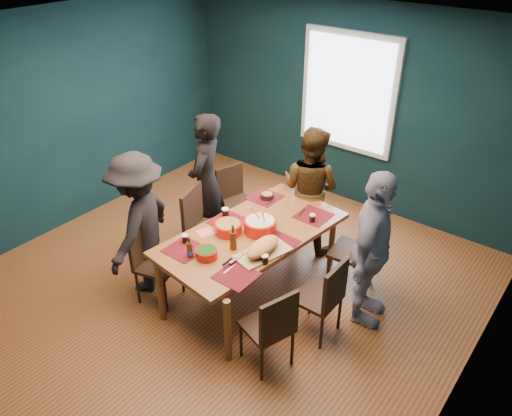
# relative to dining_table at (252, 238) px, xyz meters

# --- Properties ---
(room) EXTENTS (5.01, 5.01, 2.71)m
(room) POSITION_rel_dining_table_xyz_m (-0.29, 0.19, 0.69)
(room) COLOR #93572A
(room) RESTS_ON ground
(dining_table) EXTENTS (1.22, 2.09, 0.76)m
(dining_table) POSITION_rel_dining_table_xyz_m (0.00, 0.00, 0.00)
(dining_table) COLOR brown
(dining_table) RESTS_ON floor
(chair_left_far) EXTENTS (0.48, 0.48, 0.87)m
(chair_left_far) POSITION_rel_dining_table_xyz_m (-0.94, 0.81, -0.18)
(chair_left_far) COLOR black
(chair_left_far) RESTS_ON floor
(chair_left_mid) EXTENTS (0.55, 0.55, 0.98)m
(chair_left_mid) POSITION_rel_dining_table_xyz_m (-0.73, 0.01, -0.11)
(chair_left_mid) COLOR black
(chair_left_mid) RESTS_ON floor
(chair_left_near) EXTENTS (0.48, 0.48, 0.88)m
(chair_left_near) POSITION_rel_dining_table_xyz_m (-0.77, -0.72, -0.17)
(chair_left_near) COLOR black
(chair_left_near) RESTS_ON floor
(chair_right_far) EXTENTS (0.48, 0.48, 0.95)m
(chair_right_far) POSITION_rel_dining_table_xyz_m (0.89, 0.71, -0.13)
(chair_right_far) COLOR black
(chair_right_far) RESTS_ON floor
(chair_right_mid) EXTENTS (0.40, 0.40, 0.88)m
(chair_right_mid) POSITION_rel_dining_table_xyz_m (0.96, -0.11, -0.17)
(chair_right_mid) COLOR black
(chair_right_mid) RESTS_ON floor
(chair_right_near) EXTENTS (0.49, 0.49, 0.87)m
(chair_right_near) POSITION_rel_dining_table_xyz_m (0.80, -0.73, -0.18)
(chair_right_near) COLOR black
(chair_right_near) RESTS_ON floor
(person_far_left) EXTENTS (0.60, 0.72, 1.68)m
(person_far_left) POSITION_rel_dining_table_xyz_m (-1.01, 0.40, 0.15)
(person_far_left) COLOR black
(person_far_left) RESTS_ON floor
(person_back) EXTENTS (0.75, 0.59, 1.54)m
(person_back) POSITION_rel_dining_table_xyz_m (-0.02, 1.13, 0.08)
(person_back) COLOR black
(person_back) RESTS_ON floor
(person_right) EXTENTS (0.60, 1.03, 1.65)m
(person_right) POSITION_rel_dining_table_xyz_m (1.15, 0.37, 0.14)
(person_right) COLOR white
(person_right) RESTS_ON floor
(person_near_left) EXTENTS (0.91, 1.16, 1.58)m
(person_near_left) POSITION_rel_dining_table_xyz_m (-0.98, -0.65, 0.11)
(person_near_left) COLOR black
(person_near_left) RESTS_ON floor
(bowl_salad) EXTENTS (0.28, 0.28, 0.12)m
(bowl_salad) POSITION_rel_dining_table_xyz_m (-0.19, -0.16, 0.13)
(bowl_salad) COLOR red
(bowl_salad) RESTS_ON dining_table
(bowl_dumpling) EXTENTS (0.33, 0.33, 0.31)m
(bowl_dumpling) POSITION_rel_dining_table_xyz_m (0.06, 0.06, 0.15)
(bowl_dumpling) COLOR red
(bowl_dumpling) RESTS_ON dining_table
(bowl_herbs) EXTENTS (0.21, 0.21, 0.09)m
(bowl_herbs) POSITION_rel_dining_table_xyz_m (-0.08, -0.60, 0.12)
(bowl_herbs) COLOR red
(bowl_herbs) RESTS_ON dining_table
(cutting_board) EXTENTS (0.40, 0.70, 0.15)m
(cutting_board) POSITION_rel_dining_table_xyz_m (0.31, -0.24, 0.14)
(cutting_board) COLOR tan
(cutting_board) RESTS_ON dining_table
(small_bowl) EXTENTS (0.16, 0.16, 0.06)m
(small_bowl) POSITION_rel_dining_table_xyz_m (-0.30, 0.65, 0.11)
(small_bowl) COLOR black
(small_bowl) RESTS_ON dining_table
(beer_bottle_a) EXTENTS (0.06, 0.06, 0.23)m
(beer_bottle_a) POSITION_rel_dining_table_xyz_m (-0.20, -0.70, 0.15)
(beer_bottle_a) COLOR #4B250D
(beer_bottle_a) RESTS_ON dining_table
(beer_bottle_b) EXTENTS (0.07, 0.07, 0.27)m
(beer_bottle_b) POSITION_rel_dining_table_xyz_m (0.04, -0.34, 0.18)
(beer_bottle_b) COLOR #4B250D
(beer_bottle_b) RESTS_ON dining_table
(cola_glass_a) EXTENTS (0.06, 0.06, 0.09)m
(cola_glass_a) POSITION_rel_dining_table_xyz_m (-0.41, -0.55, 0.12)
(cola_glass_a) COLOR black
(cola_glass_a) RESTS_ON dining_table
(cola_glass_b) EXTENTS (0.07, 0.07, 0.09)m
(cola_glass_b) POSITION_rel_dining_table_xyz_m (0.42, -0.34, 0.12)
(cola_glass_b) COLOR black
(cola_glass_b) RESTS_ON dining_table
(cola_glass_c) EXTENTS (0.06, 0.06, 0.09)m
(cola_glass_c) POSITION_rel_dining_table_xyz_m (0.38, 0.54, 0.12)
(cola_glass_c) COLOR black
(cola_glass_c) RESTS_ON dining_table
(cola_glass_d) EXTENTS (0.08, 0.08, 0.11)m
(cola_glass_d) POSITION_rel_dining_table_xyz_m (-0.41, 0.05, 0.13)
(cola_glass_d) COLOR black
(cola_glass_d) RESTS_ON dining_table
(napkin_a) EXTENTS (0.18, 0.18, 0.00)m
(napkin_a) POSITION_rel_dining_table_xyz_m (0.32, 0.08, 0.07)
(napkin_a) COLOR #EB6763
(napkin_a) RESTS_ON dining_table
(napkin_b) EXTENTS (0.21, 0.21, 0.00)m
(napkin_b) POSITION_rel_dining_table_xyz_m (-0.37, -0.31, 0.07)
(napkin_b) COLOR #EB6763
(napkin_b) RESTS_ON dining_table
(napkin_c) EXTENTS (0.15, 0.15, 0.00)m
(napkin_c) POSITION_rel_dining_table_xyz_m (0.36, -0.65, 0.07)
(napkin_c) COLOR #EB6763
(napkin_c) RESTS_ON dining_table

